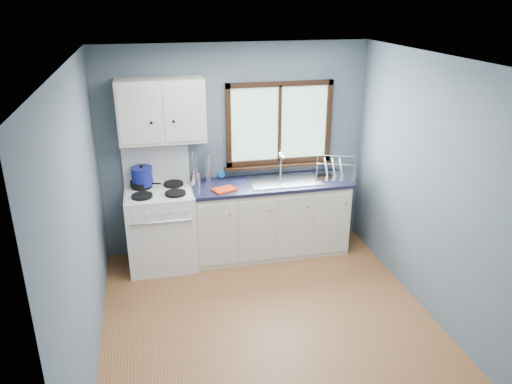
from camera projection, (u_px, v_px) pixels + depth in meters
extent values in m
cube|color=#915B32|center=(271.00, 328.00, 4.82)|extent=(3.20, 3.60, 0.02)
cube|color=white|center=(275.00, 61.00, 3.89)|extent=(3.20, 3.60, 0.02)
cube|color=slate|center=(235.00, 150.00, 6.00)|extent=(3.20, 0.02, 2.50)
cube|color=slate|center=(356.00, 338.00, 2.72)|extent=(3.20, 0.02, 2.50)
cube|color=slate|center=(80.00, 226.00, 4.03)|extent=(0.02, 3.60, 2.50)
cube|color=slate|center=(439.00, 193.00, 4.69)|extent=(0.02, 3.60, 2.50)
cube|color=white|center=(161.00, 229.00, 5.78)|extent=(0.76, 0.65, 0.92)
cube|color=white|center=(156.00, 165.00, 5.81)|extent=(0.76, 0.05, 0.44)
cube|color=silver|center=(158.00, 191.00, 5.61)|extent=(0.72, 0.59, 0.01)
cylinder|color=black|center=(142.00, 196.00, 5.43)|extent=(0.23, 0.23, 0.03)
cylinder|color=black|center=(175.00, 193.00, 5.50)|extent=(0.23, 0.23, 0.03)
cylinder|color=black|center=(142.00, 186.00, 5.70)|extent=(0.23, 0.23, 0.03)
cylinder|color=black|center=(174.00, 184.00, 5.78)|extent=(0.23, 0.23, 0.03)
cylinder|color=silver|center=(161.00, 222.00, 5.38)|extent=(0.66, 0.02, 0.02)
cube|color=silver|center=(163.00, 246.00, 5.51)|extent=(0.66, 0.01, 0.55)
cube|color=silver|center=(270.00, 219.00, 6.08)|extent=(1.85, 0.60, 0.88)
cube|color=black|center=(269.00, 247.00, 6.25)|extent=(1.85, 0.54, 0.08)
cube|color=black|center=(270.00, 184.00, 5.91)|extent=(1.89, 0.64, 0.04)
cube|color=silver|center=(285.00, 181.00, 5.94)|extent=(0.84, 0.46, 0.01)
cube|color=silver|center=(268.00, 188.00, 5.92)|extent=(0.36, 0.40, 0.14)
cube|color=silver|center=(301.00, 185.00, 6.01)|extent=(0.36, 0.40, 0.14)
cylinder|color=silver|center=(281.00, 165.00, 6.07)|extent=(0.02, 0.02, 0.28)
cylinder|color=silver|center=(282.00, 156.00, 5.96)|extent=(0.02, 0.16, 0.02)
sphere|color=silver|center=(281.00, 154.00, 6.02)|extent=(0.04, 0.04, 0.04)
cube|color=#9EC6A8|center=(279.00, 123.00, 5.98)|extent=(1.22, 0.01, 0.92)
cube|color=black|center=(280.00, 84.00, 5.79)|extent=(1.30, 0.05, 0.06)
cube|color=black|center=(279.00, 161.00, 6.13)|extent=(1.30, 0.05, 0.06)
cube|color=black|center=(228.00, 126.00, 5.83)|extent=(0.06, 0.05, 1.00)
cube|color=black|center=(329.00, 121.00, 6.09)|extent=(0.06, 0.05, 1.00)
cube|color=black|center=(280.00, 124.00, 5.96)|extent=(0.03, 0.05, 0.92)
cube|color=black|center=(279.00, 166.00, 6.12)|extent=(1.36, 0.10, 0.03)
cube|color=silver|center=(161.00, 111.00, 5.46)|extent=(0.95, 0.32, 0.70)
cube|color=silver|center=(139.00, 116.00, 5.26)|extent=(0.44, 0.01, 0.62)
cube|color=silver|center=(184.00, 113.00, 5.35)|extent=(0.44, 0.01, 0.62)
sphere|color=black|center=(151.00, 123.00, 5.30)|extent=(0.03, 0.03, 0.03)
sphere|color=black|center=(174.00, 121.00, 5.35)|extent=(0.03, 0.03, 0.03)
cylinder|color=black|center=(141.00, 183.00, 5.69)|extent=(0.29, 0.29, 0.05)
cube|color=black|center=(155.00, 184.00, 5.68)|extent=(0.13, 0.06, 0.01)
cylinder|color=navy|center=(142.00, 177.00, 5.67)|extent=(0.26, 0.26, 0.20)
cylinder|color=navy|center=(141.00, 168.00, 5.63)|extent=(0.27, 0.27, 0.01)
sphere|color=black|center=(141.00, 166.00, 5.62)|extent=(0.04, 0.04, 0.04)
cylinder|color=silver|center=(195.00, 178.00, 5.80)|extent=(0.16, 0.16, 0.16)
cylinder|color=silver|center=(196.00, 165.00, 5.75)|extent=(0.01, 0.01, 0.23)
cylinder|color=silver|center=(193.00, 163.00, 5.75)|extent=(0.01, 0.01, 0.27)
cylinder|color=silver|center=(194.00, 166.00, 5.72)|extent=(0.01, 0.01, 0.21)
cylinder|color=silver|center=(208.00, 168.00, 5.87)|extent=(0.09, 0.09, 0.33)
imported|color=blue|center=(221.00, 169.00, 5.97)|extent=(0.11, 0.11, 0.24)
cube|color=red|center=(224.00, 190.00, 5.65)|extent=(0.30, 0.26, 0.02)
cube|color=silver|center=(335.00, 177.00, 6.05)|extent=(0.56, 0.50, 0.02)
cylinder|color=silver|center=(317.00, 173.00, 5.88)|extent=(0.01, 0.01, 0.22)
cylinder|color=silver|center=(355.00, 174.00, 5.83)|extent=(0.01, 0.01, 0.22)
cylinder|color=silver|center=(317.00, 164.00, 6.19)|extent=(0.01, 0.01, 0.22)
cylinder|color=silver|center=(354.00, 165.00, 6.14)|extent=(0.01, 0.01, 0.22)
cylinder|color=silver|center=(336.00, 164.00, 5.82)|extent=(0.42, 0.16, 0.01)
cylinder|color=silver|center=(336.00, 156.00, 6.12)|extent=(0.42, 0.16, 0.01)
cylinder|color=white|center=(326.00, 167.00, 6.02)|extent=(0.15, 0.25, 0.24)
cylinder|color=white|center=(334.00, 168.00, 6.01)|extent=(0.15, 0.25, 0.24)
cylinder|color=white|center=(341.00, 168.00, 6.00)|extent=(0.15, 0.25, 0.24)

